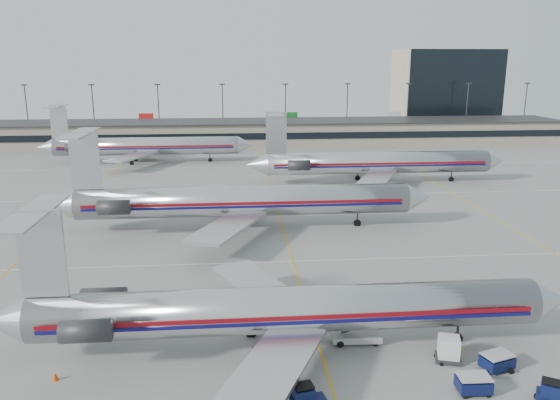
{
  "coord_description": "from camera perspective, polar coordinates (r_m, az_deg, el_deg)",
  "views": [
    {
      "loc": [
        -6.24,
        -45.86,
        21.16
      ],
      "look_at": [
        -0.57,
        19.69,
        4.5
      ],
      "focal_mm": 35.0,
      "sensor_mm": 36.0,
      "label": 1
    }
  ],
  "objects": [
    {
      "name": "jet_third_row",
      "position": [
        99.18,
        9.7,
        3.89
      ],
      "size": [
        47.12,
        28.98,
        12.88
      ],
      "color": "silver",
      "rests_on": "ground"
    },
    {
      "name": "tug_left",
      "position": [
        37.73,
        -0.38,
        -18.52
      ],
      "size": [
        2.21,
        1.41,
        1.66
      ],
      "rotation": [
        0.0,
        0.0,
        0.2
      ],
      "color": "#0A123A",
      "rests_on": "ground"
    },
    {
      "name": "terminal",
      "position": [
        145.09,
        -2.46,
        7.07
      ],
      "size": [
        162.0,
        17.0,
        6.25
      ],
      "color": "gray",
      "rests_on": "ground"
    },
    {
      "name": "jet_second_row",
      "position": [
        70.61,
        -4.55,
        -0.08
      ],
      "size": [
        49.83,
        29.34,
        13.04
      ],
      "color": "silver",
      "rests_on": "ground"
    },
    {
      "name": "light_mast_row",
      "position": [
        158.49,
        -2.71,
        9.64
      ],
      "size": [
        163.6,
        0.4,
        15.28
      ],
      "color": "#38383D",
      "rests_on": "ground"
    },
    {
      "name": "tug_center",
      "position": [
        36.15,
        2.77,
        -20.04
      ],
      "size": [
        2.4,
        1.55,
        1.8
      ],
      "rotation": [
        0.0,
        0.0,
        0.21
      ],
      "color": "#0A123A",
      "rests_on": "ground"
    },
    {
      "name": "cone_right",
      "position": [
        43.81,
        16.31,
        -14.81
      ],
      "size": [
        0.59,
        0.59,
        0.65
      ],
      "primitive_type": "cone",
      "rotation": [
        0.0,
        0.0,
        0.28
      ],
      "color": "#CE4706",
      "rests_on": "ground"
    },
    {
      "name": "uld_container",
      "position": [
        42.79,
        17.2,
        -14.67
      ],
      "size": [
        2.13,
        1.93,
        1.88
      ],
      "rotation": [
        0.0,
        0.0,
        -0.29
      ],
      "color": "#2D2D30",
      "rests_on": "ground"
    },
    {
      "name": "cart_outer",
      "position": [
        43.0,
        21.74,
        -15.39
      ],
      "size": [
        2.47,
        2.04,
        1.21
      ],
      "rotation": [
        0.0,
        0.0,
        0.31
      ],
      "color": "#0A123A",
      "rests_on": "ground"
    },
    {
      "name": "belt_loader",
      "position": [
        43.89,
        8.11,
        -13.82
      ],
      "size": [
        4.51,
        1.55,
        2.37
      ],
      "rotation": [
        0.0,
        0.0,
        -0.05
      ],
      "color": "#A2A2A2",
      "rests_on": "ground"
    },
    {
      "name": "cone_left",
      "position": [
        42.12,
        -22.44,
        -16.66
      ],
      "size": [
        0.52,
        0.52,
        0.6
      ],
      "primitive_type": "cone",
      "rotation": [
        0.0,
        0.0,
        -0.18
      ],
      "color": "#CE4706",
      "rests_on": "ground"
    },
    {
      "name": "cart_inner",
      "position": [
        39.9,
        19.57,
        -17.64
      ],
      "size": [
        2.17,
        1.53,
        1.21
      ],
      "rotation": [
        0.0,
        0.0,
        -0.03
      ],
      "color": "#0A123A",
      "rests_on": "ground"
    },
    {
      "name": "jet_back_row",
      "position": [
        121.59,
        -14.17,
        5.5
      ],
      "size": [
        46.03,
        28.31,
        12.59
      ],
      "color": "silver",
      "rests_on": "ground"
    },
    {
      "name": "ground",
      "position": [
        50.89,
        2.6,
        -10.37
      ],
      "size": [
        260.0,
        260.0,
        0.0
      ],
      "primitive_type": "plane",
      "color": "gray",
      "rests_on": "ground"
    },
    {
      "name": "ramp_worker_far",
      "position": [
        43.07,
        18.08,
        -14.62
      ],
      "size": [
        1.1,
        1.02,
        1.79
      ],
      "primitive_type": "imported",
      "rotation": [
        0.0,
        0.0,
        -0.52
      ],
      "color": "#B7DC14",
      "rests_on": "ground"
    },
    {
      "name": "distant_building",
      "position": [
        186.98,
        16.78,
        10.97
      ],
      "size": [
        30.0,
        20.0,
        25.0
      ],
      "primitive_type": "cube",
      "color": "tan",
      "rests_on": "ground"
    },
    {
      "name": "tug_right",
      "position": [
        40.59,
        26.55,
        -17.62
      ],
      "size": [
        2.25,
        1.91,
        1.65
      ],
      "rotation": [
        0.0,
        0.0,
        -0.54
      ],
      "color": "#0A123A",
      "rests_on": "ground"
    },
    {
      "name": "apron_markings",
      "position": [
        60.06,
        1.35,
        -6.41
      ],
      "size": [
        160.0,
        0.15,
        0.02
      ],
      "primitive_type": "cube",
      "color": "silver",
      "rests_on": "ground"
    },
    {
      "name": "ramp_worker_near",
      "position": [
        44.82,
        9.32,
        -13.01
      ],
      "size": [
        0.69,
        0.6,
        1.6
      ],
      "primitive_type": "imported",
      "rotation": [
        0.0,
        0.0,
        0.46
      ],
      "color": "#9CCD13",
      "rests_on": "ground"
    },
    {
      "name": "jet_foreground",
      "position": [
        41.29,
        -0.31,
        -11.36
      ],
      "size": [
        43.91,
        25.85,
        11.49
      ],
      "color": "silver",
      "rests_on": "ground"
    }
  ]
}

